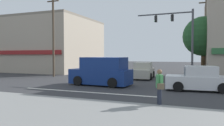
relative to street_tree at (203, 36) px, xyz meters
name	(u,v)px	position (x,y,z in m)	size (l,w,h in m)	color
ground_plane	(107,85)	(-6.92, -7.42, -4.08)	(120.00, 120.00, 0.00)	#333335
lane_marking_stripe	(86,92)	(-6.92, -10.92, -4.07)	(9.00, 0.24, 0.01)	silver
sidewalk_curb	(27,110)	(-6.92, -15.92, -4.00)	(40.00, 5.00, 0.16)	gray
building_left_block	(50,45)	(-20.79, 3.98, -0.36)	(12.48, 11.68, 7.43)	tan
street_tree	(203,36)	(0.00, 0.00, 0.00)	(3.79, 3.79, 5.99)	#4C3823
utility_pole_near_left	(53,36)	(-14.64, -3.57, 0.23)	(1.40, 0.22, 8.32)	brown
utility_pole_far_right	(206,37)	(0.28, 0.32, -0.05)	(1.40, 0.22, 7.76)	brown
traffic_light_mast	(181,33)	(-1.88, -2.90, 0.10)	(4.89, 0.31, 6.20)	#47474C
sedan_approaching_near	(143,71)	(-5.39, -1.90, -3.37)	(2.12, 4.22, 1.58)	#B7B29E
van_parked_curbside	(102,72)	(-7.23, -7.78, -3.07)	(4.72, 2.28, 2.11)	navy
sedan_crossing_leftbound	(199,80)	(-0.39, -7.81, -3.37)	(4.22, 2.12, 1.58)	silver
pedestrian_foreground_with_bag	(159,86)	(-2.04, -13.35, -3.13)	(0.43, 0.68, 1.67)	#232838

